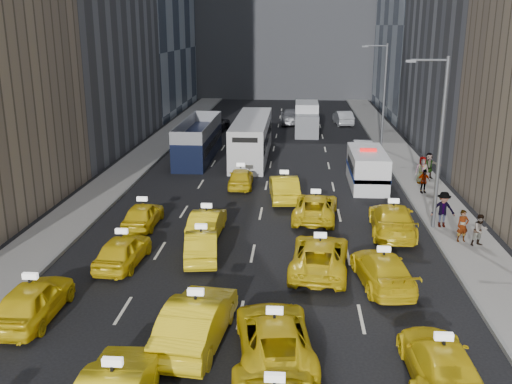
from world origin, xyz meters
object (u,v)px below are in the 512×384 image
(city_bus, at_px, (252,138))
(pedestrian_0, at_px, (463,226))
(box_truck, at_px, (307,119))
(nypd_van, at_px, (367,169))
(double_decker, at_px, (198,140))

(city_bus, relative_size, pedestrian_0, 7.79)
(city_bus, bearing_deg, pedestrian_0, -59.53)
(box_truck, bearing_deg, city_bus, -110.13)
(pedestrian_0, bearing_deg, nypd_van, 96.83)
(double_decker, bearing_deg, pedestrian_0, -50.51)
(double_decker, xyz_separation_m, city_bus, (4.29, 0.63, 0.09))
(nypd_van, bearing_deg, city_bus, 136.16)
(nypd_van, distance_m, box_truck, 19.47)
(double_decker, bearing_deg, box_truck, 50.23)
(city_bus, distance_m, pedestrian_0, 22.04)
(box_truck, bearing_deg, nypd_van, -76.27)
(nypd_van, distance_m, pedestrian_0, 11.11)
(pedestrian_0, bearing_deg, box_truck, 92.47)
(double_decker, bearing_deg, nypd_van, -32.67)
(pedestrian_0, bearing_deg, city_bus, 111.31)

